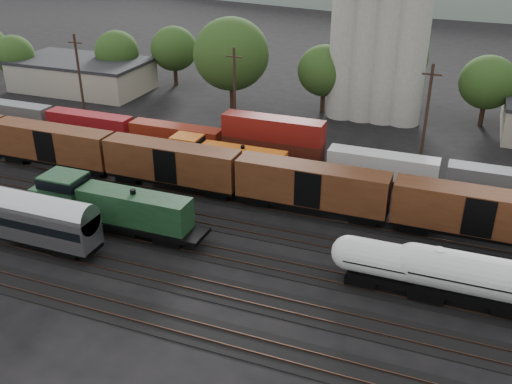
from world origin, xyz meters
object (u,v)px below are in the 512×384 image
(tank_car_a, at_px, (436,272))
(orange_locomotive, at_px, (220,157))
(green_locomotive, at_px, (106,205))
(grain_silo, at_px, (377,41))

(tank_car_a, relative_size, orange_locomotive, 1.00)
(tank_car_a, bearing_deg, orange_locomotive, 148.81)
(green_locomotive, bearing_deg, grain_silo, 67.62)
(green_locomotive, bearing_deg, orange_locomotive, 72.13)
(orange_locomotive, relative_size, grain_silo, 0.56)
(tank_car_a, distance_m, orange_locomotive, 28.96)
(orange_locomotive, bearing_deg, green_locomotive, -107.87)
(green_locomotive, relative_size, grain_silo, 0.62)
(tank_car_a, bearing_deg, grain_silo, 107.25)
(green_locomotive, xyz_separation_m, tank_car_a, (29.61, -0.00, -0.16))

